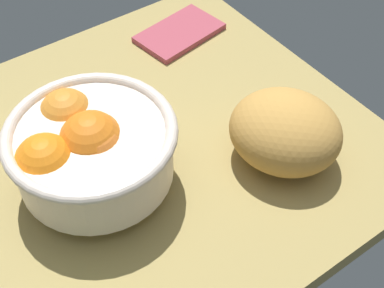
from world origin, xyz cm
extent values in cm
cube|color=#A48D4F|center=(0.00, 0.00, -1.50)|extent=(67.35, 58.49, 3.00)
cylinder|color=silver|center=(-6.17, -1.95, 1.09)|extent=(10.62, 10.62, 2.18)
cylinder|color=silver|center=(-6.17, -1.95, 5.85)|extent=(19.94, 19.94, 7.35)
torus|color=silver|center=(-6.17, -1.95, 9.53)|extent=(21.54, 21.54, 1.60)
sphere|color=orange|center=(-5.99, -2.68, 7.51)|extent=(7.39, 7.39, 7.39)
sphere|color=orange|center=(-12.24, -1.70, 7.56)|extent=(7.64, 7.64, 7.64)
sphere|color=orange|center=(-6.45, 4.25, 7.50)|extent=(7.34, 7.34, 7.34)
sphere|color=orange|center=(-6.17, -1.95, 7.66)|extent=(8.25, 8.25, 8.25)
ellipsoid|color=#C89143|center=(16.59, -12.65, 4.98)|extent=(19.29, 19.89, 9.96)
cube|color=#AB4554|center=(20.97, 18.43, 0.51)|extent=(15.49, 10.82, 1.02)
camera|label=1|loc=(-22.64, -46.18, 57.52)|focal=51.27mm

